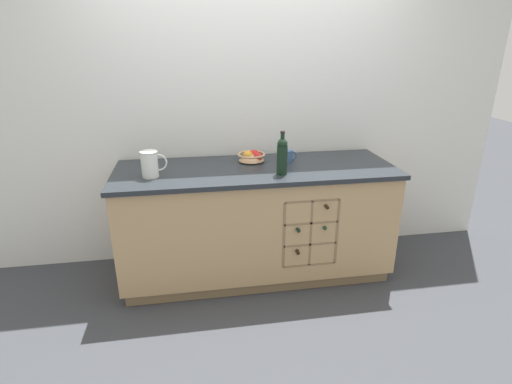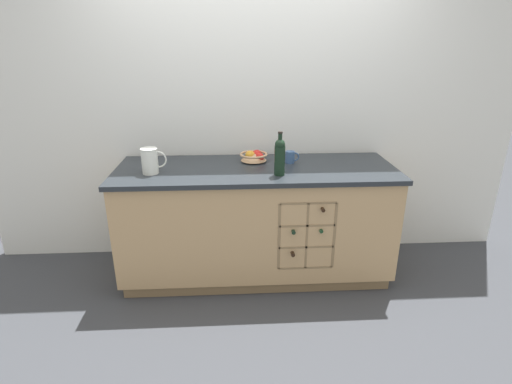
{
  "view_description": "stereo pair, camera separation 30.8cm",
  "coord_description": "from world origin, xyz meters",
  "px_view_note": "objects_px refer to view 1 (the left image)",
  "views": [
    {
      "loc": [
        -0.47,
        -2.84,
        1.8
      ],
      "look_at": [
        0.0,
        0.0,
        0.7
      ],
      "focal_mm": 28.0,
      "sensor_mm": 36.0,
      "label": 1
    },
    {
      "loc": [
        -0.17,
        -2.87,
        1.8
      ],
      "look_at": [
        0.0,
        0.0,
        0.7
      ],
      "focal_mm": 28.0,
      "sensor_mm": 36.0,
      "label": 2
    }
  ],
  "objects_px": {
    "white_pitcher": "(150,164)",
    "fruit_bowl": "(252,156)",
    "ceramic_mug": "(288,156)",
    "standing_wine_bottle": "(282,155)"
  },
  "relations": [
    {
      "from": "white_pitcher",
      "to": "standing_wine_bottle",
      "type": "height_order",
      "value": "standing_wine_bottle"
    },
    {
      "from": "standing_wine_bottle",
      "to": "ceramic_mug",
      "type": "bearing_deg",
      "value": 67.77
    },
    {
      "from": "fruit_bowl",
      "to": "standing_wine_bottle",
      "type": "xyz_separation_m",
      "value": [
        0.16,
        -0.35,
        0.1
      ]
    },
    {
      "from": "fruit_bowl",
      "to": "ceramic_mug",
      "type": "height_order",
      "value": "ceramic_mug"
    },
    {
      "from": "fruit_bowl",
      "to": "ceramic_mug",
      "type": "bearing_deg",
      "value": -12.28
    },
    {
      "from": "fruit_bowl",
      "to": "white_pitcher",
      "type": "height_order",
      "value": "white_pitcher"
    },
    {
      "from": "fruit_bowl",
      "to": "standing_wine_bottle",
      "type": "distance_m",
      "value": 0.4
    },
    {
      "from": "ceramic_mug",
      "to": "standing_wine_bottle",
      "type": "relative_size",
      "value": 0.35
    },
    {
      "from": "white_pitcher",
      "to": "fruit_bowl",
      "type": "bearing_deg",
      "value": 19.25
    },
    {
      "from": "white_pitcher",
      "to": "ceramic_mug",
      "type": "relative_size",
      "value": 1.69
    }
  ]
}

